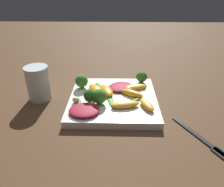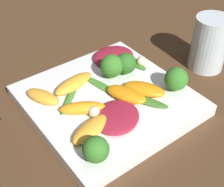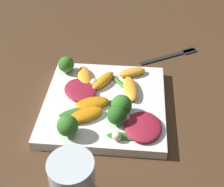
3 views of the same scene
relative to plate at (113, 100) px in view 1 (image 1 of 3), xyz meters
name	(u,v)px [view 1 (image 1 of 3)]	position (x,y,z in m)	size (l,w,h in m)	color
ground_plane	(113,103)	(0.00, 0.00, -0.01)	(2.40, 2.40, 0.00)	#4C331E
plate	(113,100)	(0.00, 0.00, 0.00)	(0.25, 0.25, 0.02)	white
drinking_glass	(38,83)	(-0.22, 0.02, 0.04)	(0.07, 0.07, 0.10)	silver
fork	(204,140)	(0.21, -0.16, -0.01)	(0.09, 0.15, 0.01)	#262628
radicchio_leaf_0	(84,110)	(-0.07, -0.08, 0.02)	(0.08, 0.07, 0.01)	maroon
radicchio_leaf_1	(121,87)	(0.02, 0.05, 0.02)	(0.10, 0.10, 0.01)	maroon
orange_segment_0	(132,93)	(0.06, 0.01, 0.02)	(0.07, 0.06, 0.02)	orange
orange_segment_1	(107,91)	(-0.02, 0.02, 0.02)	(0.06, 0.08, 0.02)	orange
orange_segment_2	(125,104)	(0.03, -0.05, 0.02)	(0.08, 0.04, 0.02)	#FCAD33
orange_segment_3	(135,87)	(0.07, 0.05, 0.02)	(0.08, 0.05, 0.01)	#FCAD33
orange_segment_4	(96,89)	(-0.05, 0.03, 0.02)	(0.07, 0.08, 0.02)	orange
orange_segment_5	(147,105)	(0.09, -0.05, 0.02)	(0.05, 0.07, 0.02)	#FCAD33
broccoli_floret_0	(100,96)	(-0.04, -0.04, 0.03)	(0.04, 0.04, 0.04)	#84AD5B
broccoli_floret_1	(142,77)	(0.09, 0.10, 0.03)	(0.04, 0.04, 0.04)	#7A9E51
broccoli_floret_2	(81,81)	(-0.10, 0.06, 0.03)	(0.04, 0.04, 0.04)	#7A9E51
broccoli_floret_3	(90,96)	(-0.06, -0.03, 0.03)	(0.04, 0.04, 0.04)	#7A9E51
arugula_sprig_0	(132,102)	(0.05, -0.03, 0.01)	(0.07, 0.06, 0.01)	#47842D
arugula_sprig_1	(101,88)	(-0.04, 0.05, 0.01)	(0.05, 0.08, 0.01)	#3D7528
arugula_sprig_2	(78,105)	(-0.10, -0.05, 0.01)	(0.02, 0.07, 0.00)	#3D7528
arugula_sprig_3	(111,100)	(-0.01, -0.02, 0.01)	(0.03, 0.09, 0.00)	#47842D
macadamia_nut_0	(93,103)	(-0.06, -0.05, 0.02)	(0.02, 0.02, 0.02)	beige
macadamia_nut_1	(76,100)	(-0.10, -0.03, 0.02)	(0.02, 0.02, 0.02)	beige
macadamia_nut_2	(128,90)	(0.05, 0.03, 0.02)	(0.02, 0.02, 0.02)	beige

